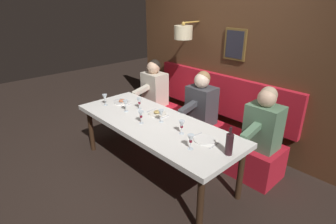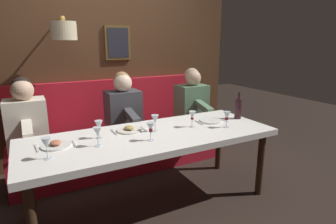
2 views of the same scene
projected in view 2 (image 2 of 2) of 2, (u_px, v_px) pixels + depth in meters
The scene contains 18 objects.
ground_plane at pixel (153, 204), 2.80m from camera, with size 12.00×12.00×0.00m, color black.
dining_table at pixel (152, 141), 2.63m from camera, with size 0.90×2.36×0.74m.
banquette_bench at pixel (123, 152), 3.51m from camera, with size 0.52×2.56×0.45m, color red.
back_wall_panel at pixel (105, 58), 3.71m from camera, with size 0.59×3.76×2.90m.
diner_nearest at pixel (192, 99), 3.81m from camera, with size 0.60×0.40×0.79m.
diner_near at pixel (123, 107), 3.36m from camera, with size 0.60×0.40×0.79m.
diner_middle at pixel (26, 118), 2.88m from camera, with size 0.60×0.40×0.79m.
place_setting_0 at pixel (211, 121), 3.03m from camera, with size 0.24×0.33×0.01m.
place_setting_1 at pixel (56, 145), 2.30m from camera, with size 0.24×0.31×0.05m.
place_setting_2 at pixel (129, 130), 2.70m from camera, with size 0.24×0.31×0.05m.
wine_glass_0 at pixel (46, 144), 2.04m from camera, with size 0.07×0.07×0.16m.
wine_glass_1 at pixel (151, 128), 2.42m from camera, with size 0.07×0.07×0.16m.
wine_glass_2 at pixel (192, 116), 2.81m from camera, with size 0.07×0.07×0.16m.
wine_glass_3 at pixel (155, 120), 2.67m from camera, with size 0.07×0.07×0.16m.
wine_glass_4 at pixel (227, 116), 2.80m from camera, with size 0.07×0.07×0.16m.
wine_glass_5 at pixel (99, 126), 2.48m from camera, with size 0.07×0.07×0.16m.
wine_glass_6 at pixel (98, 133), 2.29m from camera, with size 0.07×0.07×0.16m.
wine_bottle at pixel (238, 108), 3.12m from camera, with size 0.08×0.08×0.30m.
Camera 2 is at (-2.26, 1.03, 1.59)m, focal length 29.68 mm.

